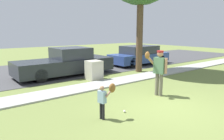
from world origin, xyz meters
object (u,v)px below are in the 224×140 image
object	(u,v)px
person_adult	(159,68)
utility_cabinet	(94,70)
person_child	(105,96)
baseball	(124,111)
parked_pickup_dark	(66,63)
parked_wagon_blue	(139,55)

from	to	relation	value
person_adult	utility_cabinet	size ratio (longest dim) A/B	1.78
person_adult	utility_cabinet	distance (m)	3.73
person_child	baseball	size ratio (longest dim) A/B	13.45
person_adult	person_child	size ratio (longest dim) A/B	1.70
baseball	utility_cabinet	world-z (taller)	utility_cabinet
person_adult	parked_pickup_dark	distance (m)	5.60
person_child	parked_wagon_blue	size ratio (longest dim) A/B	0.22
person_adult	baseball	bearing A→B (deg)	4.33
person_child	utility_cabinet	size ratio (longest dim) A/B	1.05
person_adult	utility_cabinet	xyz separation A→B (m)	(-0.43, 3.66, -0.58)
baseball	parked_wagon_blue	size ratio (longest dim) A/B	0.02
person_adult	parked_wagon_blue	world-z (taller)	person_adult
person_adult	person_child	xyz separation A→B (m)	(-2.78, -0.49, -0.41)
person_adult	utility_cabinet	bearing A→B (deg)	-92.00
parked_wagon_blue	person_child	bearing A→B (deg)	39.26
baseball	utility_cabinet	bearing A→B (deg)	68.39
parked_wagon_blue	baseball	bearing A→B (deg)	42.03
baseball	parked_pickup_dark	distance (m)	6.09
utility_cabinet	person_child	bearing A→B (deg)	-119.55
person_child	baseball	xyz separation A→B (m)	(0.71, 0.01, -0.61)
person_adult	person_child	distance (m)	2.86
parked_pickup_dark	parked_wagon_blue	bearing A→B (deg)	-178.00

